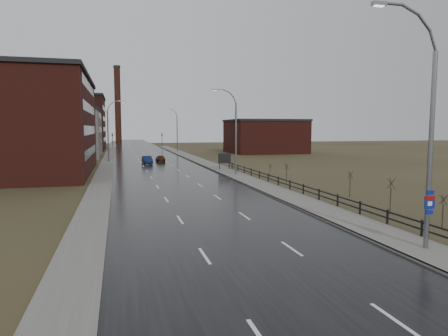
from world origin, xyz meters
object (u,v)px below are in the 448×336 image
billboard (224,159)px  car_near (147,160)px  streetlight_main (426,132)px  car_far (160,159)px

billboard → car_near: 16.67m
streetlight_main → car_far: 58.85m
billboard → car_near: bearing=129.3°
streetlight_main → billboard: streetlight_main is taller
billboard → car_far: billboard is taller
streetlight_main → car_far: (-7.16, 58.16, -5.42)m
car_far → streetlight_main: bearing=95.0°
billboard → streetlight_main: bearing=-90.9°
car_near → car_far: bearing=54.2°
streetlight_main → car_far: streetlight_main is taller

